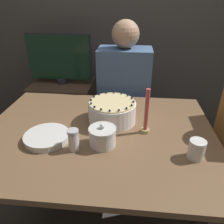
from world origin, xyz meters
name	(u,v)px	position (x,y,z in m)	size (l,w,h in m)	color
ground_plane	(101,223)	(0.00, 0.00, 0.00)	(12.00, 12.00, 0.00)	#3D3833
wall_behind	(118,7)	(0.00, 1.40, 1.30)	(8.00, 0.05, 2.60)	#4C4742
dining_table	(99,150)	(0.00, 0.00, 0.64)	(1.23, 0.93, 0.77)	brown
cake	(112,111)	(0.06, 0.12, 0.83)	(0.27, 0.27, 0.13)	white
sugar_bowl	(102,137)	(0.04, -0.11, 0.81)	(0.13, 0.13, 0.12)	silver
sugar_shaker	(74,140)	(-0.09, -0.16, 0.82)	(0.05, 0.05, 0.11)	white
plate_stack	(47,137)	(-0.24, -0.10, 0.78)	(0.22, 0.22, 0.03)	silver
candle	(146,116)	(0.25, 0.02, 0.86)	(0.05, 0.05, 0.24)	tan
cup	(197,149)	(0.46, -0.17, 0.81)	(0.07, 0.07, 0.09)	white
person_man_blue_shirt	(123,110)	(0.11, 0.66, 0.55)	(0.40, 0.34, 1.26)	#473D33
side_cabinet	(65,109)	(-0.55, 1.11, 0.30)	(0.62, 0.49, 0.60)	#4C3828
tv_monitor	(59,58)	(-0.55, 1.11, 0.85)	(0.64, 0.10, 0.49)	#2D2D33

